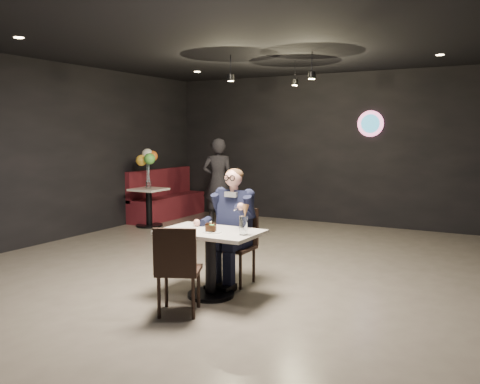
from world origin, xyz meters
The scene contains 17 objects.
floor centered at (0.00, 0.00, 0.00)m, with size 9.00×9.00×0.00m, color slate.
wall_sign centered at (0.80, 4.47, 2.00)m, with size 0.50×0.06×0.50m, color pink, non-canonical shape.
pendant_lights centered at (0.00, 2.00, 2.88)m, with size 1.40×1.20×0.36m, color black.
main_table centered at (0.39, -0.68, 0.38)m, with size 1.10×0.70×0.75m, color white.
chair_far centered at (0.39, -0.13, 0.46)m, with size 0.42×0.46×0.92m, color black.
chair_near centered at (0.39, -1.28, 0.46)m, with size 0.42×0.46×0.92m, color black.
seated_man centered at (0.39, -0.13, 0.72)m, with size 0.60×0.80×1.44m, color black.
dessert_plate centered at (0.47, -0.77, 0.76)m, with size 0.20×0.20×0.01m, color white.
cake_slice centered at (0.45, -0.77, 0.80)m, with size 0.11×0.09×0.08m, color black.
mint_leaf centered at (0.49, -0.81, 0.84)m, with size 0.06×0.04×0.01m, color green.
sundae_glass centered at (0.82, -0.72, 0.85)m, with size 0.09×0.09×0.20m, color silver.
wafer_cone centered at (0.84, -0.71, 1.00)m, with size 0.07×0.07×0.14m, color tan.
booth_bench centered at (-3.25, 3.39, 0.53)m, with size 0.53×2.10×1.05m, color #440E18.
side_table centered at (-2.95, 2.39, 0.37)m, with size 0.59×0.59×0.74m, color white.
balloon_vase centered at (-2.95, 2.39, 0.83)m, with size 0.10×0.10×0.15m, color silver.
balloon_bunch centered at (-2.95, 2.39, 1.22)m, with size 0.39×0.39×0.65m, color yellow.
passerby centered at (-1.94, 3.33, 0.86)m, with size 0.63×0.41×1.72m, color black.
Camera 1 is at (3.32, -5.36, 1.81)m, focal length 38.00 mm.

